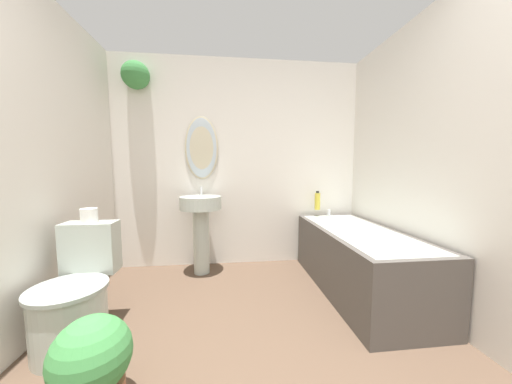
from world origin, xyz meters
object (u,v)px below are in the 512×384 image
toilet (75,300)px  toilet_paper_roll (89,215)px  bathtub (358,259)px  shampoo_bottle (317,201)px  potted_plant (92,363)px  pedestal_sink (201,219)px

toilet → toilet_paper_roll: size_ratio=6.89×
bathtub → toilet_paper_roll: bearing=-173.4°
shampoo_bottle → potted_plant: size_ratio=0.48×
pedestal_sink → potted_plant: pedestal_sink is taller
bathtub → toilet_paper_roll: 2.27m
toilet → pedestal_sink: 1.31m
bathtub → shampoo_bottle: shampoo_bottle is taller
bathtub → toilet_paper_roll: (-2.19, -0.26, 0.51)m
potted_plant → toilet_paper_roll: 1.00m
shampoo_bottle → toilet_paper_roll: size_ratio=2.02×
pedestal_sink → toilet: bearing=-123.5°
shampoo_bottle → toilet_paper_roll: bearing=-154.6°
pedestal_sink → bathtub: 1.63m
toilet_paper_roll → shampoo_bottle: bearing=25.4°
potted_plant → pedestal_sink: bearing=77.5°
toilet → pedestal_sink: bearing=56.5°
shampoo_bottle → pedestal_sink: bearing=-174.2°
pedestal_sink → potted_plant: (-0.35, -1.59, -0.35)m
toilet_paper_roll → potted_plant: bearing=-64.8°
potted_plant → bathtub: bearing=28.6°
shampoo_bottle → potted_plant: shampoo_bottle is taller
toilet → pedestal_sink: pedestal_sink is taller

